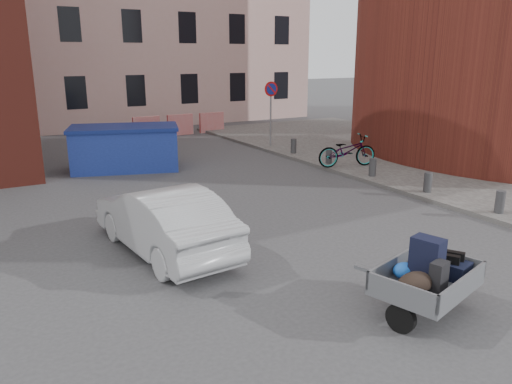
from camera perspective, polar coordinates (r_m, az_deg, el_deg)
ground at (r=10.08m, az=1.01°, el=-6.76°), size 120.00×120.00×0.00m
sidewalk at (r=19.44m, az=20.58°, el=3.31°), size 9.00×24.00×0.12m
no_parking_sign at (r=20.64m, az=1.72°, el=10.43°), size 0.60×0.09×2.65m
bollards at (r=16.09m, az=13.18°, el=2.76°), size 0.22×9.02×0.55m
barriers at (r=24.92m, az=-8.65°, el=7.62°), size 4.70×0.18×1.00m
trailer at (r=7.94m, az=18.93°, el=-9.21°), size 1.84×1.96×1.20m
dumpster at (r=17.60m, az=-14.74°, el=4.91°), size 3.95×2.85×1.49m
silver_car at (r=10.01m, az=-10.52°, el=-3.14°), size 1.79×4.14×1.33m
bicycle at (r=17.24m, az=10.36°, el=4.65°), size 2.17×1.23×1.08m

